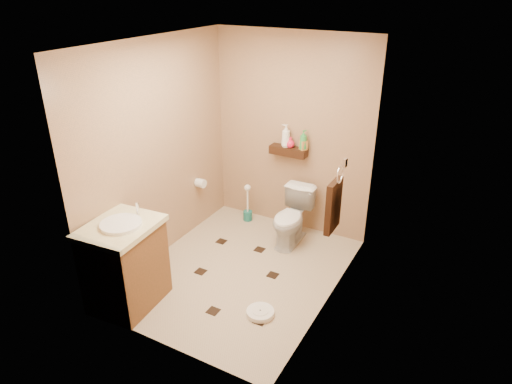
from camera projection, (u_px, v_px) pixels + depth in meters
The scene contains 19 objects.
ground at pixel (240, 272), 4.97m from camera, with size 2.50×2.50×0.00m, color #BDAB8A.
wall_back at pixel (292, 135), 5.44m from camera, with size 2.00×0.04×2.40m, color #9E785A.
wall_front at pixel (154, 226), 3.46m from camera, with size 2.00×0.04×2.40m, color #9E785A.
wall_left at pixel (158, 153), 4.89m from camera, with size 0.04×2.50×2.40m, color #9E785A.
wall_right at pixel (336, 191), 4.02m from camera, with size 0.04×2.50×2.40m, color #9E785A.
ceiling at pixel (236, 42), 3.94m from camera, with size 2.00×2.50×0.02m, color white.
wall_shelf at pixel (288, 151), 5.46m from camera, with size 0.46×0.14×0.10m, color #36180E.
floor_accents at pixel (238, 275), 4.90m from camera, with size 1.19×1.28×0.01m.
toilet at pixel (291, 218), 5.39m from camera, with size 0.37×0.65×0.66m, color white.
vanity at pixel (125, 264), 4.33m from camera, with size 0.64×0.75×1.00m.
bathroom_scale at pixel (260, 313), 4.33m from camera, with size 0.27×0.27×0.05m.
toilet_brush at pixel (248, 208), 5.95m from camera, with size 0.12×0.12×0.51m.
towel_ring at pixel (334, 204), 4.36m from camera, with size 0.12×0.30×0.76m.
toilet_paper at pixel (201, 183), 5.63m from camera, with size 0.12×0.11×0.12m.
bottle_a at pixel (286, 136), 5.39m from camera, with size 0.11×0.11×0.27m, color white.
bottle_b at pixel (286, 141), 5.42m from camera, with size 0.06×0.07×0.15m, color #F5FF35.
bottle_c at pixel (290, 142), 5.40m from camera, with size 0.10×0.10×0.13m, color #F91D47.
bottle_d at pixel (303, 140), 5.30m from camera, with size 0.09×0.09×0.24m, color green.
bottle_e at pixel (303, 143), 5.32m from camera, with size 0.08×0.08×0.17m, color gold.
Camera 1 is at (2.13, -3.52, 2.92)m, focal length 32.00 mm.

